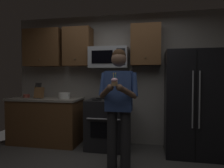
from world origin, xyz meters
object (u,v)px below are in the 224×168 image
Objects in this scene: bowl_large_white at (64,95)px; bowl_small_colored at (27,96)px; cupcake at (114,82)px; knife_block at (39,92)px; refrigerator at (192,103)px; person at (119,102)px; oven_range at (108,124)px; microwave at (109,58)px.

bowl_small_colored is (-0.84, -0.01, -0.02)m from bowl_large_white.
cupcake reaches higher than bowl_small_colored.
knife_block is at bearing 146.71° from cupcake.
refrigerator is 1.41m from person.
oven_range is 3.91× the size of bowl_large_white.
refrigerator reaches higher than person.
cupcake is at bearing -44.71° from bowl_large_white.
refrigerator is 3.25m from bowl_small_colored.
bowl_small_colored is 0.08× the size of person.
knife_block is 0.51m from bowl_large_white.
bowl_small_colored is at bearing 178.29° from refrigerator.
microwave is 3.10× the size of bowl_large_white.
knife_block is 1.95m from person.
bowl_large_white reaches higher than bowl_small_colored.
person is at bearing -23.54° from bowl_small_colored.
oven_range is 2.91× the size of knife_block.
oven_range is at bearing 178.50° from refrigerator.
microwave is 1.91m from bowl_small_colored.
cupcake is (-0.00, -0.33, 0.30)m from person.
bowl_large_white is (-2.41, 0.10, 0.08)m from refrigerator.
knife_block is 0.36m from bowl_small_colored.
oven_range is at bearing 112.36° from person.
cupcake is at bearing -74.88° from microwave.
microwave reaches higher than cupcake.
knife_block is 1.34× the size of bowl_large_white.
person is (1.76, -0.83, -0.04)m from knife_block.
bowl_large_white is at bearing 0.35° from bowl_small_colored.
refrigerator is 13.02× the size of bowl_small_colored.
bowl_small_colored is 2.47m from cupcake.
oven_range is 6.74× the size of bowl_small_colored.
microwave is at bearing 105.12° from cupcake.
microwave is 0.42× the size of person.
refrigerator is 1.02× the size of person.
refrigerator reaches higher than knife_block.
refrigerator is 7.55× the size of bowl_large_white.
microwave is at bearing 109.85° from person.
oven_range is at bearing -3.97° from bowl_large_white.
bowl_small_colored is (-1.75, -0.06, -0.77)m from microwave.
microwave is 2.31× the size of knife_block.
microwave reaches higher than person.
bowl_large_white is 1.80m from cupcake.
bowl_large_white is at bearing 143.89° from person.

